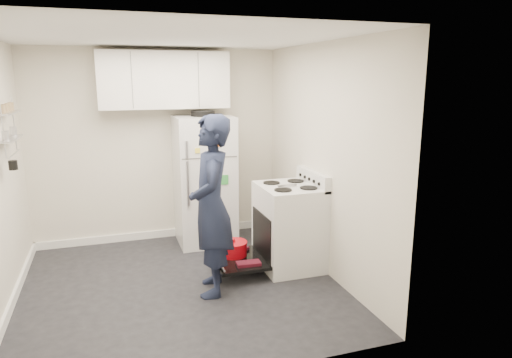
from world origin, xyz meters
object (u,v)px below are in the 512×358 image
object	(u,v)px
open_oven_door	(236,254)
refrigerator	(205,180)
person	(211,206)
electric_range	(288,227)

from	to	relation	value
open_oven_door	refrigerator	size ratio (longest dim) A/B	0.41
open_oven_door	person	distance (m)	0.89
refrigerator	person	world-z (taller)	person
person	open_oven_door	bearing A→B (deg)	149.73
electric_range	open_oven_door	bearing A→B (deg)	174.87
electric_range	open_oven_door	world-z (taller)	electric_range
open_oven_door	refrigerator	bearing A→B (deg)	96.68
open_oven_door	refrigerator	distance (m)	1.23
open_oven_door	electric_range	bearing A→B (deg)	-5.13
electric_range	refrigerator	bearing A→B (deg)	123.36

